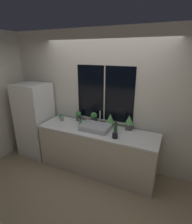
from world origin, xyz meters
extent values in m
plane|color=#937F60|center=(0.00, 0.00, 0.00)|extent=(14.00, 14.00, 0.00)
cube|color=beige|center=(0.00, 0.72, 1.35)|extent=(8.00, 0.06, 2.70)
cube|color=black|center=(0.00, 0.68, 1.50)|extent=(1.18, 0.01, 1.07)
cube|color=#BCB7AD|center=(0.00, 0.68, 1.50)|extent=(0.02, 0.01, 1.07)
cube|color=#BCB7AD|center=(0.00, 0.68, 0.95)|extent=(1.24, 0.04, 0.03)
cube|color=beige|center=(-2.15, 1.50, 1.35)|extent=(0.06, 7.00, 2.70)
cube|color=beige|center=(0.00, 0.32, 0.42)|extent=(2.27, 0.65, 0.85)
cube|color=silver|center=(0.00, 0.32, 0.87)|extent=(2.30, 0.67, 0.03)
cube|color=silver|center=(-1.53, 0.33, 0.82)|extent=(0.67, 0.62, 1.64)
cylinder|color=silver|center=(-1.23, 0.01, 0.90)|extent=(0.02, 0.02, 0.74)
cube|color=#ADADB2|center=(-0.03, 0.33, 0.93)|extent=(0.55, 0.37, 0.09)
cylinder|color=#B7B7BC|center=(-0.03, 0.55, 0.90)|extent=(0.04, 0.04, 0.03)
cylinder|color=#B7B7BC|center=(-0.03, 0.55, 1.05)|extent=(0.02, 0.02, 0.27)
cylinder|color=#4C4C51|center=(-0.54, 0.58, 0.93)|extent=(0.10, 0.10, 0.09)
sphere|color=#387A3D|center=(-0.54, 0.58, 1.03)|extent=(0.12, 0.12, 0.12)
cylinder|color=#4C4C51|center=(-0.18, 0.58, 0.94)|extent=(0.12, 0.12, 0.10)
sphere|color=#387A3D|center=(-0.18, 0.58, 1.05)|extent=(0.14, 0.14, 0.14)
cylinder|color=#4C4C51|center=(0.17, 0.58, 0.92)|extent=(0.09, 0.09, 0.08)
cone|color=#569951|center=(0.17, 0.58, 1.05)|extent=(0.16, 0.16, 0.18)
cylinder|color=#4C4C51|center=(0.54, 0.58, 0.94)|extent=(0.13, 0.13, 0.12)
cone|color=#569951|center=(0.54, 0.58, 1.09)|extent=(0.16, 0.16, 0.17)
cylinder|color=#519E5B|center=(-0.37, 0.35, 0.95)|extent=(0.07, 0.07, 0.14)
cylinder|color=black|center=(-0.37, 0.35, 1.04)|extent=(0.03, 0.03, 0.04)
cylinder|color=#235128|center=(0.37, 0.33, 0.98)|extent=(0.06, 0.06, 0.19)
cylinder|color=black|center=(0.37, 0.33, 1.10)|extent=(0.03, 0.03, 0.05)
cylinder|color=black|center=(0.42, 0.15, 0.93)|extent=(0.10, 0.10, 0.08)
cylinder|color=gray|center=(-0.87, 0.43, 0.93)|extent=(0.08, 0.08, 0.08)
cylinder|color=#38844C|center=(-0.97, 0.54, 0.93)|extent=(0.08, 0.08, 0.09)
camera|label=1|loc=(1.26, -2.40, 2.28)|focal=28.00mm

